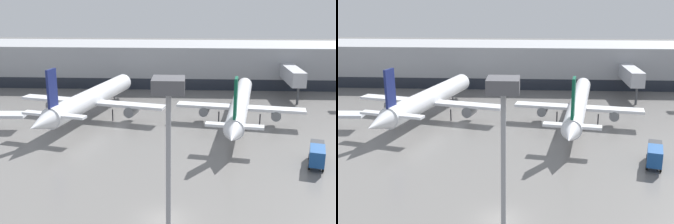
% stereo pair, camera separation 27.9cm
% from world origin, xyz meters
% --- Properties ---
extents(ground_plane, '(320.00, 320.00, 0.00)m').
position_xyz_m(ground_plane, '(0.00, 0.00, 0.00)').
color(ground_plane, slate).
extents(terminal_building, '(160.00, 27.67, 9.00)m').
position_xyz_m(terminal_building, '(0.08, 61.94, 4.49)').
color(terminal_building, '#9EA0A5').
rests_on(terminal_building, ground_plane).
extents(parked_jet_1, '(25.30, 33.93, 10.15)m').
position_xyz_m(parked_jet_1, '(-14.11, 32.36, 3.26)').
color(parked_jet_1, silver).
rests_on(parked_jet_1, ground_plane).
extents(parked_jet_2, '(20.22, 35.40, 9.89)m').
position_xyz_m(parked_jet_2, '(10.21, 30.25, 3.19)').
color(parked_jet_2, silver).
rests_on(parked_jet_2, ground_plane).
extents(service_truck_1, '(3.10, 5.82, 2.59)m').
position_xyz_m(service_truck_1, '(17.67, 13.66, 1.58)').
color(service_truck_1, '#19478C').
rests_on(service_truck_1, ground_plane).
extents(apron_light_mast_2, '(1.80, 1.80, 15.78)m').
position_xyz_m(apron_light_mast_2, '(1.04, -12.07, 12.68)').
color(apron_light_mast_2, gray).
rests_on(apron_light_mast_2, ground_plane).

